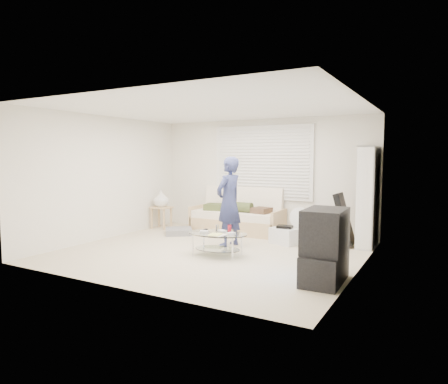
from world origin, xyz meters
The scene contains 13 objects.
ground centered at (0.00, 0.00, 0.00)m, with size 5.00×5.00×0.00m, color beige.
room_shell centered at (0.00, 0.48, 1.63)m, with size 5.02×4.52×2.51m.
window_blinds centered at (0.00, 2.20, 1.55)m, with size 2.32×0.08×1.62m.
futon_sofa centered at (-0.43, 1.87, 0.33)m, with size 2.05×0.83×1.00m.
grey_floor_pillow centered at (-1.45, 1.05, 0.06)m, with size 0.56×0.56×0.13m, color slate.
side_table centered at (-2.22, 1.44, 0.66)m, with size 0.45×0.36×0.89m.
bookshelf centered at (2.32, 1.79, 0.94)m, with size 0.30×0.79×1.87m.
guitar_case centered at (1.94, 1.57, 0.44)m, with size 0.41×0.37×0.98m.
floor_fan centered at (1.08, 1.62, 0.40)m, with size 0.42×0.28×0.68m.
storage_bin centered at (0.90, 1.24, 0.16)m, with size 0.60×0.51×0.36m.
tv_unit centered at (2.20, -0.72, 0.48)m, with size 0.53×0.92×0.99m.
coffee_table centered at (0.23, -0.17, 0.32)m, with size 1.11×0.77×0.51m.
standing_person centered at (0.04, 0.58, 0.84)m, with size 0.61×0.40×1.68m, color navy.
Camera 1 is at (3.56, -5.94, 1.67)m, focal length 32.00 mm.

